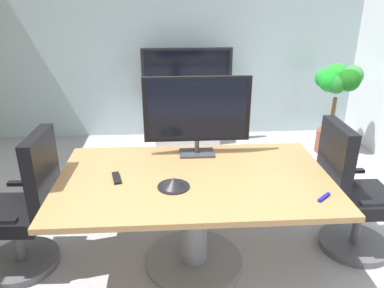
# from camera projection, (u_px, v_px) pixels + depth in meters

# --- Properties ---
(ground_plane) EXTENTS (7.27, 7.27, 0.00)m
(ground_plane) POSITION_uv_depth(u_px,v_px,m) (185.00, 282.00, 2.73)
(ground_plane) COLOR #99999E
(wall_back_glass_partition) EXTENTS (5.30, 0.10, 2.96)m
(wall_back_glass_partition) POSITION_uv_depth(u_px,v_px,m) (174.00, 31.00, 5.05)
(wall_back_glass_partition) COLOR #9EB2B7
(wall_back_glass_partition) RESTS_ON ground
(conference_table) EXTENTS (1.94, 1.16, 0.76)m
(conference_table) POSITION_uv_depth(u_px,v_px,m) (194.00, 200.00, 2.72)
(conference_table) COLOR olive
(conference_table) RESTS_ON ground
(office_chair_left) EXTENTS (0.60, 0.58, 1.09)m
(office_chair_left) POSITION_uv_depth(u_px,v_px,m) (26.00, 215.00, 2.73)
(office_chair_left) COLOR #4C4C51
(office_chair_left) RESTS_ON ground
(office_chair_right) EXTENTS (0.60, 0.57, 1.09)m
(office_chair_right) POSITION_uv_depth(u_px,v_px,m) (350.00, 200.00, 2.93)
(office_chair_right) COLOR #4C4C51
(office_chair_right) RESTS_ON ground
(tv_monitor) EXTENTS (0.84, 0.18, 0.64)m
(tv_monitor) POSITION_uv_depth(u_px,v_px,m) (197.00, 112.00, 2.89)
(tv_monitor) COLOR #333338
(tv_monitor) RESTS_ON conference_table
(wall_display_unit) EXTENTS (1.20, 0.36, 1.31)m
(wall_display_unit) POSITION_uv_depth(u_px,v_px,m) (187.00, 111.00, 5.13)
(wall_display_unit) COLOR #B7BABC
(wall_display_unit) RESTS_ON ground
(potted_plant) EXTENTS (0.54, 0.61, 1.15)m
(potted_plant) POSITION_uv_depth(u_px,v_px,m) (336.00, 94.00, 4.69)
(potted_plant) COLOR brown
(potted_plant) RESTS_ON ground
(conference_phone) EXTENTS (0.22, 0.22, 0.07)m
(conference_phone) POSITION_uv_depth(u_px,v_px,m) (174.00, 183.00, 2.50)
(conference_phone) COLOR black
(conference_phone) RESTS_ON conference_table
(remote_control) EXTENTS (0.09, 0.18, 0.02)m
(remote_control) POSITION_uv_depth(u_px,v_px,m) (117.00, 178.00, 2.61)
(remote_control) COLOR black
(remote_control) RESTS_ON conference_table
(whiteboard_marker) EXTENTS (0.11, 0.10, 0.02)m
(whiteboard_marker) POSITION_uv_depth(u_px,v_px,m) (324.00, 197.00, 2.36)
(whiteboard_marker) COLOR #1919A5
(whiteboard_marker) RESTS_ON conference_table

